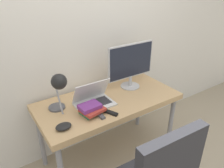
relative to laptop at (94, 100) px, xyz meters
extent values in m
cube|color=silver|center=(0.17, 0.41, 0.49)|extent=(8.00, 0.05, 2.60)
cube|color=tan|center=(0.17, 0.00, -0.08)|extent=(1.44, 0.69, 0.06)
cylinder|color=gray|center=(0.83, -0.28, -0.46)|extent=(0.05, 0.05, 0.70)
cylinder|color=gray|center=(-0.49, 0.29, -0.46)|extent=(0.05, 0.05, 0.70)
cylinder|color=gray|center=(0.83, 0.29, -0.46)|extent=(0.05, 0.05, 0.70)
cube|color=silver|center=(0.00, -0.02, -0.04)|extent=(0.36, 0.25, 0.02)
cube|color=#2D2D33|center=(0.00, -0.02, -0.03)|extent=(0.31, 0.15, 0.00)
cube|color=silver|center=(0.00, 0.04, 0.08)|extent=(0.36, 0.12, 0.22)
cube|color=silver|center=(0.00, 0.04, 0.08)|extent=(0.33, 0.11, 0.19)
cylinder|color=#B7B7BC|center=(0.53, 0.10, -0.04)|extent=(0.21, 0.21, 0.01)
cylinder|color=#B7B7BC|center=(0.53, 0.10, 0.02)|extent=(0.04, 0.04, 0.12)
cube|color=#B7B7BC|center=(0.53, 0.11, 0.26)|extent=(0.57, 0.02, 0.37)
cube|color=black|center=(0.53, 0.10, 0.26)|extent=(0.55, 0.00, 0.35)
cylinder|color=#4C4C51|center=(-0.32, 0.13, -0.04)|extent=(0.16, 0.16, 0.02)
cylinder|color=#99999E|center=(-0.32, 0.06, 0.13)|extent=(0.02, 0.16, 0.33)
sphere|color=black|center=(-0.32, -0.02, 0.29)|extent=(0.13, 0.13, 0.13)
cube|color=#286B47|center=(-0.10, -0.12, -0.03)|extent=(0.19, 0.17, 0.03)
cube|color=#B2382D|center=(-0.09, -0.14, 0.00)|extent=(0.23, 0.20, 0.03)
cube|color=#753384|center=(-0.11, -0.12, 0.03)|extent=(0.20, 0.15, 0.03)
cube|color=#4C4C51|center=(-0.05, -0.20, -0.04)|extent=(0.04, 0.13, 0.02)
cube|color=black|center=(0.05, -0.22, -0.04)|extent=(0.10, 0.15, 0.02)
ellipsoid|color=black|center=(-0.39, -0.19, -0.03)|extent=(0.13, 0.10, 0.04)
camera|label=1|loc=(-0.85, -1.61, 1.08)|focal=35.00mm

